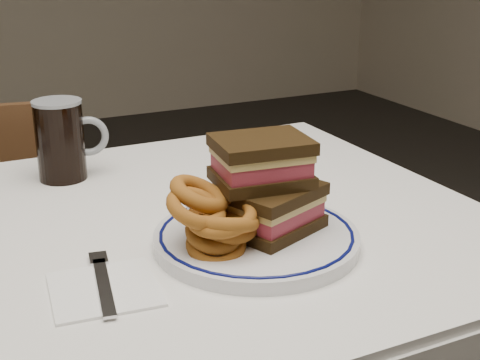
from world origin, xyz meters
name	(u,v)px	position (x,y,z in m)	size (l,w,h in m)	color
dining_table	(97,298)	(0.00, 0.00, 0.64)	(1.27, 0.87, 0.75)	silver
main_plate	(256,238)	(0.21, -0.13, 0.76)	(0.30, 0.30, 0.02)	silver
reuben_sandwich	(267,185)	(0.23, -0.13, 0.84)	(0.16, 0.15, 0.14)	black
onion_rings_main	(215,218)	(0.14, -0.15, 0.81)	(0.14, 0.13, 0.13)	brown
ketchup_ramekin	(205,212)	(0.16, -0.07, 0.79)	(0.05, 0.05, 0.03)	white
beer_mug	(62,139)	(0.02, 0.28, 0.83)	(0.13, 0.09, 0.15)	black
water_glass	(255,173)	(0.28, 0.00, 0.81)	(0.08, 0.08, 0.12)	#97AAC3
napkin_fork	(104,287)	(-0.03, -0.16, 0.75)	(0.15, 0.18, 0.01)	white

